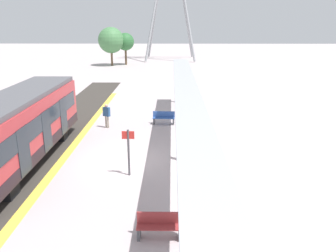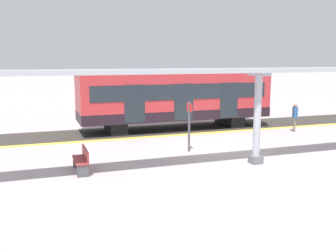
{
  "view_description": "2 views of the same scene",
  "coord_description": "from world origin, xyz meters",
  "px_view_note": "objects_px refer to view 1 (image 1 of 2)",
  "views": [
    {
      "loc": [
        2.33,
        -16.58,
        6.92
      ],
      "look_at": [
        2.13,
        1.11,
        1.49
      ],
      "focal_mm": 37.42,
      "sensor_mm": 36.0,
      "label": 1
    },
    {
      "loc": [
        15.58,
        -8.16,
        3.99
      ],
      "look_at": [
        1.3,
        -3.09,
        1.36
      ],
      "focal_mm": 41.15,
      "sensor_mm": 36.0,
      "label": 2
    }
  ],
  "objects_px": {
    "canopy_pillar_second": "(186,128)",
    "bench_mid_platform": "(164,118)",
    "canopy_pillar_third": "(180,82)",
    "bench_near_end": "(160,225)",
    "passenger_waiting_near_edge": "(107,113)",
    "platform_info_sign": "(129,148)",
    "train_near_carriage": "(20,128)"
  },
  "relations": [
    {
      "from": "platform_info_sign",
      "to": "passenger_waiting_near_edge",
      "type": "distance_m",
      "value": 7.7
    },
    {
      "from": "canopy_pillar_second",
      "to": "canopy_pillar_third",
      "type": "relative_size",
      "value": 1.0
    },
    {
      "from": "train_near_carriage",
      "to": "passenger_waiting_near_edge",
      "type": "xyz_separation_m",
      "value": [
        3.13,
        5.91,
        -0.82
      ]
    },
    {
      "from": "train_near_carriage",
      "to": "canopy_pillar_second",
      "type": "bearing_deg",
      "value": 1.93
    },
    {
      "from": "canopy_pillar_second",
      "to": "bench_near_end",
      "type": "height_order",
      "value": "canopy_pillar_second"
    },
    {
      "from": "canopy_pillar_third",
      "to": "bench_mid_platform",
      "type": "bearing_deg",
      "value": -101.21
    },
    {
      "from": "canopy_pillar_third",
      "to": "bench_near_end",
      "type": "xyz_separation_m",
      "value": [
        -1.11,
        -19.51,
        -1.34
      ]
    },
    {
      "from": "bench_mid_platform",
      "to": "bench_near_end",
      "type": "bearing_deg",
      "value": -89.28
    },
    {
      "from": "canopy_pillar_second",
      "to": "bench_mid_platform",
      "type": "xyz_separation_m",
      "value": [
        -1.28,
        6.58,
        -1.34
      ]
    },
    {
      "from": "platform_info_sign",
      "to": "canopy_pillar_second",
      "type": "bearing_deg",
      "value": 32.34
    },
    {
      "from": "canopy_pillar_third",
      "to": "bench_near_end",
      "type": "bearing_deg",
      "value": -93.27
    },
    {
      "from": "passenger_waiting_near_edge",
      "to": "platform_info_sign",
      "type": "bearing_deg",
      "value": -72.36
    },
    {
      "from": "train_near_carriage",
      "to": "canopy_pillar_third",
      "type": "xyz_separation_m",
      "value": [
        8.14,
        13.3,
        -0.04
      ]
    },
    {
      "from": "canopy_pillar_second",
      "to": "canopy_pillar_third",
      "type": "xyz_separation_m",
      "value": [
        0.0,
        13.03,
        0.0
      ]
    },
    {
      "from": "canopy_pillar_second",
      "to": "canopy_pillar_third",
      "type": "height_order",
      "value": "same"
    },
    {
      "from": "bench_mid_platform",
      "to": "platform_info_sign",
      "type": "relative_size",
      "value": 0.69
    },
    {
      "from": "canopy_pillar_second",
      "to": "passenger_waiting_near_edge",
      "type": "bearing_deg",
      "value": 131.61
    },
    {
      "from": "bench_mid_platform",
      "to": "passenger_waiting_near_edge",
      "type": "height_order",
      "value": "passenger_waiting_near_edge"
    },
    {
      "from": "bench_mid_platform",
      "to": "passenger_waiting_near_edge",
      "type": "bearing_deg",
      "value": -165.76
    },
    {
      "from": "train_near_carriage",
      "to": "platform_info_sign",
      "type": "xyz_separation_m",
      "value": [
        5.46,
        -1.42,
        -0.5
      ]
    },
    {
      "from": "canopy_pillar_third",
      "to": "bench_near_end",
      "type": "relative_size",
      "value": 2.34
    },
    {
      "from": "canopy_pillar_second",
      "to": "bench_mid_platform",
      "type": "bearing_deg",
      "value": 100.97
    },
    {
      "from": "canopy_pillar_second",
      "to": "bench_mid_platform",
      "type": "height_order",
      "value": "canopy_pillar_second"
    },
    {
      "from": "train_near_carriage",
      "to": "canopy_pillar_third",
      "type": "bearing_deg",
      "value": 58.53
    },
    {
      "from": "canopy_pillar_third",
      "to": "bench_near_end",
      "type": "height_order",
      "value": "canopy_pillar_third"
    },
    {
      "from": "passenger_waiting_near_edge",
      "to": "canopy_pillar_third",
      "type": "bearing_deg",
      "value": 55.87
    },
    {
      "from": "train_near_carriage",
      "to": "platform_info_sign",
      "type": "bearing_deg",
      "value": -14.56
    },
    {
      "from": "bench_mid_platform",
      "to": "passenger_waiting_near_edge",
      "type": "xyz_separation_m",
      "value": [
        -3.73,
        -0.95,
        0.57
      ]
    },
    {
      "from": "bench_mid_platform",
      "to": "platform_info_sign",
      "type": "distance_m",
      "value": 8.44
    },
    {
      "from": "platform_info_sign",
      "to": "bench_mid_platform",
      "type": "bearing_deg",
      "value": 80.41
    },
    {
      "from": "train_near_carriage",
      "to": "canopy_pillar_second",
      "type": "height_order",
      "value": "canopy_pillar_second"
    },
    {
      "from": "bench_near_end",
      "to": "bench_mid_platform",
      "type": "bearing_deg",
      "value": 90.72
    }
  ]
}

